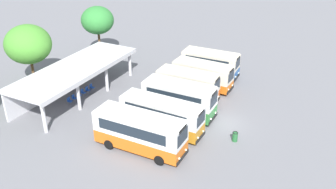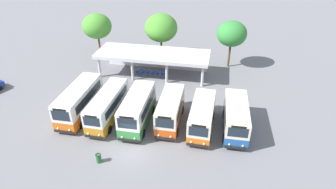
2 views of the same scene
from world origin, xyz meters
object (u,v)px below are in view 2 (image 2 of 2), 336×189
at_px(city_bus_second_in_row, 108,105).
at_px(litter_bin_apron, 99,158).
at_px(city_bus_middle_cream, 138,108).
at_px(city_bus_fifth_blue, 202,115).
at_px(waiting_chair_far_end_seat, 163,74).
at_px(city_bus_fourth_amber, 170,110).
at_px(waiting_chair_second_from_end, 143,72).
at_px(city_bus_nearest_orange, 80,100).
at_px(city_bus_far_end_green, 236,117).
at_px(waiting_chair_fifth_seat, 157,74).
at_px(waiting_chair_middle_seat, 148,73).
at_px(waiting_chair_end_by_column, 138,72).
at_px(waiting_chair_fourth_seat, 153,73).

height_order(city_bus_second_in_row, litter_bin_apron, city_bus_second_in_row).
bearing_deg(litter_bin_apron, city_bus_middle_cream, 73.60).
bearing_deg(city_bus_fifth_blue, waiting_chair_far_end_seat, 121.03).
height_order(city_bus_second_in_row, city_bus_fourth_amber, city_bus_fourth_amber).
distance_m(city_bus_fifth_blue, waiting_chair_second_from_end, 14.43).
bearing_deg(city_bus_nearest_orange, city_bus_far_end_green, 1.01).
relative_size(city_bus_middle_cream, waiting_chair_fifth_seat, 8.49).
bearing_deg(waiting_chair_far_end_seat, city_bus_second_in_row, -108.98).
bearing_deg(waiting_chair_middle_seat, waiting_chair_second_from_end, -178.18).
height_order(waiting_chair_second_from_end, waiting_chair_middle_seat, same).
relative_size(city_bus_second_in_row, litter_bin_apron, 8.81).
xyz_separation_m(waiting_chair_end_by_column, waiting_chair_far_end_seat, (3.69, -0.05, 0.00)).
height_order(waiting_chair_fifth_seat, litter_bin_apron, litter_bin_apron).
xyz_separation_m(city_bus_fourth_amber, waiting_chair_fourth_seat, (-4.55, 10.55, -1.27)).
relative_size(city_bus_fourth_amber, waiting_chair_middle_seat, 7.77).
bearing_deg(waiting_chair_second_from_end, waiting_chair_middle_seat, 1.82).
relative_size(city_bus_fourth_amber, litter_bin_apron, 7.42).
distance_m(waiting_chair_second_from_end, waiting_chair_far_end_seat, 2.95).
distance_m(city_bus_nearest_orange, waiting_chair_fifth_seat, 12.58).
bearing_deg(city_bus_fourth_amber, waiting_chair_fifth_seat, 109.96).
height_order(city_bus_far_end_green, waiting_chair_far_end_seat, city_bus_far_end_green).
bearing_deg(city_bus_far_end_green, city_bus_fourth_amber, -179.42).
bearing_deg(city_bus_fifth_blue, city_bus_middle_cream, -177.40).
relative_size(waiting_chair_fourth_seat, waiting_chair_far_end_seat, 1.00).
relative_size(city_bus_fourth_amber, waiting_chair_fourth_seat, 7.77).
distance_m(city_bus_far_end_green, litter_bin_apron, 14.12).
xyz_separation_m(city_bus_middle_cream, waiting_chair_fifth_seat, (-0.39, 11.11, -1.38)).
distance_m(city_bus_fourth_amber, waiting_chair_end_by_column, 12.58).
distance_m(waiting_chair_end_by_column, waiting_chair_fifth_seat, 2.95).
distance_m(waiting_chair_fourth_seat, waiting_chair_fifth_seat, 0.74).
bearing_deg(waiting_chair_middle_seat, waiting_chair_end_by_column, -178.85).
relative_size(city_bus_nearest_orange, city_bus_second_in_row, 1.01).
height_order(waiting_chair_second_from_end, litter_bin_apron, litter_bin_apron).
distance_m(city_bus_far_end_green, waiting_chair_end_by_column, 17.20).
height_order(waiting_chair_far_end_seat, litter_bin_apron, litter_bin_apron).
height_order(city_bus_nearest_orange, litter_bin_apron, city_bus_nearest_orange).
relative_size(waiting_chair_second_from_end, waiting_chair_fourth_seat, 1.00).
bearing_deg(city_bus_second_in_row, waiting_chair_fifth_seat, 74.55).
distance_m(city_bus_nearest_orange, city_bus_middle_cream, 6.85).
bearing_deg(waiting_chair_fifth_seat, litter_bin_apron, -94.88).
xyz_separation_m(city_bus_middle_cream, waiting_chair_second_from_end, (-2.60, 11.16, -1.38)).
height_order(city_bus_fourth_amber, city_bus_fifth_blue, city_bus_fourth_amber).
bearing_deg(waiting_chair_fifth_seat, waiting_chair_middle_seat, 177.17).
distance_m(waiting_chair_middle_seat, litter_bin_apron, 17.59).
bearing_deg(city_bus_nearest_orange, city_bus_fifth_blue, -0.33).
bearing_deg(city_bus_middle_cream, waiting_chair_second_from_end, 103.13).
height_order(city_bus_fourth_amber, waiting_chair_second_from_end, city_bus_fourth_amber).
bearing_deg(city_bus_far_end_green, waiting_chair_middle_seat, 139.13).
bearing_deg(waiting_chair_fifth_seat, city_bus_far_end_green, -44.37).
height_order(city_bus_far_end_green, waiting_chair_second_from_end, city_bus_far_end_green).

